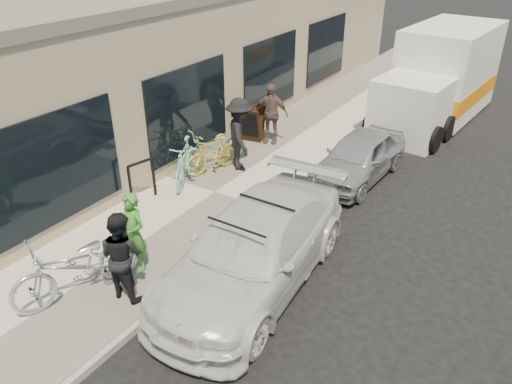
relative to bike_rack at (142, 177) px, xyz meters
The scene contains 17 objects.
ground 3.73m from the bike_rack, 30.41° to the right, with size 120.00×120.00×0.00m, color black.
sidewalk 1.76m from the bike_rack, 44.75° to the left, with size 3.00×34.00×0.15m, color beige.
curb 3.01m from the bike_rack, 22.96° to the left, with size 0.12×34.00×0.13m, color #9A958C.
storefront 6.63m from the bike_rack, 108.76° to the left, with size 3.60×20.00×4.22m.
bike_rack is the anchor object (origin of this frame).
sandwich_board 4.26m from the bike_rack, 87.26° to the left, with size 0.70×0.70×1.00m.
sedan_white 3.75m from the bike_rack, 15.07° to the right, with size 2.35×5.04×1.46m.
sedan_silver 5.32m from the bike_rack, 47.46° to the left, with size 1.39×3.45×1.18m, color #A6A6AB.
moving_truck 10.32m from the bike_rack, 66.84° to the left, with size 2.69×6.04×2.89m.
tandem_bike 3.33m from the bike_rack, 64.60° to the right, with size 0.78×2.24×1.18m, color silver.
woman_rider 2.60m from the bike_rack, 48.82° to the right, with size 0.55×0.36×1.52m, color #3F882D.
man_standing 3.32m from the bike_rack, 51.25° to the right, with size 0.78×0.60×1.60m, color black.
cruiser_bike_a 1.24m from the bike_rack, 78.57° to the left, with size 0.50×1.77×1.06m, color #85C7B1.
cruiser_bike_b 2.35m from the bike_rack, 83.46° to the left, with size 0.66×1.89×0.99m, color #85C7B1.
cruiser_bike_c 2.09m from the bike_rack, 77.45° to the left, with size 0.44×1.57×0.95m, color gold.
bystander_a 2.75m from the bike_rack, 70.25° to the left, with size 1.19×0.69×1.85m, color black.
bystander_b 4.52m from the bike_rack, 81.17° to the left, with size 1.00×0.42×1.71m, color brown.
Camera 1 is at (4.36, -5.19, 5.77)m, focal length 35.00 mm.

